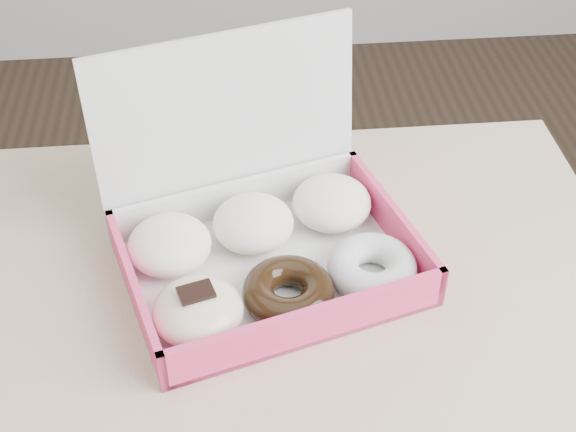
{
  "coord_description": "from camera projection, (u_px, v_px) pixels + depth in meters",
  "views": [
    {
      "loc": [
        0.18,
        -0.45,
        1.34
      ],
      "look_at": [
        0.24,
        0.16,
        0.82
      ],
      "focal_mm": 50.0,
      "sensor_mm": 36.0,
      "label": 1
    }
  ],
  "objects": [
    {
      "name": "donut_box",
      "position": [
        261.0,
        241.0,
        0.83
      ],
      "size": [
        0.35,
        0.32,
        0.21
      ],
      "rotation": [
        0.0,
        0.0,
        0.29
      ],
      "color": "silver",
      "rests_on": "table"
    }
  ]
}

